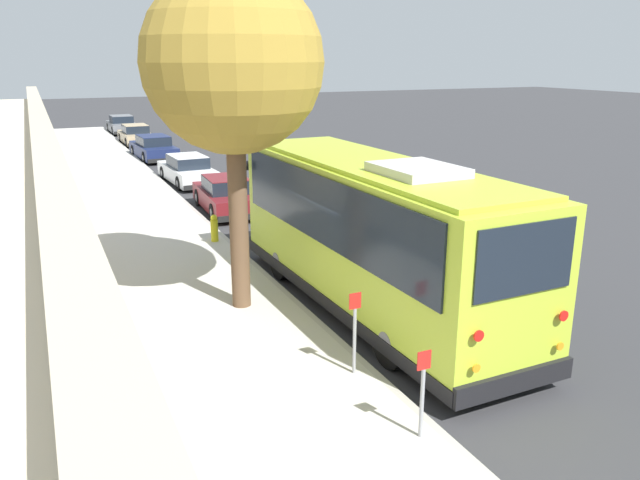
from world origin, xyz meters
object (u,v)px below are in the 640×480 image
(shuttle_bus, at_px, (372,228))
(parked_sedan_gray, at_px, (122,125))
(parked_sedan_maroon, at_px, (226,196))
(street_tree, at_px, (231,50))
(parked_sedan_navy, at_px, (154,148))
(parked_sedan_tan, at_px, (136,135))
(fire_hydrant, at_px, (214,228))
(sign_post_near, at_px, (422,393))
(parked_sedan_white, at_px, (188,170))
(sign_post_far, at_px, (355,332))

(shuttle_bus, xyz_separation_m, parked_sedan_gray, (36.73, 0.47, -1.26))
(parked_sedan_maroon, bearing_deg, street_tree, 168.09)
(street_tree, bearing_deg, parked_sedan_navy, -5.44)
(parked_sedan_gray, bearing_deg, street_tree, 175.56)
(parked_sedan_tan, bearing_deg, fire_hydrant, 175.68)
(parked_sedan_maroon, bearing_deg, parked_sedan_navy, 3.42)
(parked_sedan_navy, bearing_deg, sign_post_near, 174.47)
(street_tree, height_order, sign_post_near, street_tree)
(parked_sedan_white, xyz_separation_m, fire_hydrant, (-9.81, 1.47, -0.03))
(parked_sedan_tan, distance_m, fire_hydrant, 24.03)
(parked_sedan_maroon, bearing_deg, shuttle_bus, -175.50)
(parked_sedan_gray, height_order, sign_post_near, sign_post_near)
(parked_sedan_navy, bearing_deg, parked_sedan_gray, -3.20)
(parked_sedan_gray, xyz_separation_m, fire_hydrant, (-30.60, 1.41, -0.05))
(shuttle_bus, distance_m, parked_sedan_white, 16.00)
(parked_sedan_navy, xyz_separation_m, fire_hydrant, (-17.35, 1.34, -0.06))
(parked_sedan_white, bearing_deg, shuttle_bus, 178.67)
(parked_sedan_tan, bearing_deg, shuttle_bus, 179.93)
(parked_sedan_navy, relative_size, sign_post_near, 3.46)
(sign_post_near, bearing_deg, parked_sedan_maroon, -5.71)
(shuttle_bus, xyz_separation_m, parked_sedan_navy, (23.49, 0.54, -1.25))
(parked_sedan_maroon, height_order, sign_post_near, sign_post_near)
(parked_sedan_maroon, distance_m, fire_hydrant, 4.29)
(shuttle_bus, distance_m, parked_sedan_maroon, 10.23)
(parked_sedan_navy, xyz_separation_m, parked_sedan_gray, (13.25, -0.07, -0.01))
(parked_sedan_tan, bearing_deg, parked_sedan_white, 179.32)
(parked_sedan_maroon, height_order, fire_hydrant, parked_sedan_maroon)
(parked_sedan_white, xyz_separation_m, street_tree, (-14.81, 2.26, 4.97))
(shuttle_bus, bearing_deg, sign_post_near, 157.91)
(parked_sedan_navy, bearing_deg, parked_sedan_white, 178.10)
(shuttle_bus, distance_m, sign_post_near, 5.25)
(sign_post_far, bearing_deg, shuttle_bus, -33.85)
(street_tree, bearing_deg, sign_post_near, -172.04)
(fire_hydrant, bearing_deg, sign_post_far, -179.72)
(parked_sedan_tan, distance_m, sign_post_near, 34.97)
(parked_sedan_white, height_order, parked_sedan_navy, parked_sedan_navy)
(parked_sedan_maroon, xyz_separation_m, sign_post_far, (-12.88, 1.49, 0.32))
(parked_sedan_maroon, bearing_deg, parked_sedan_gray, 2.85)
(parked_sedan_tan, bearing_deg, sign_post_far, 176.65)
(street_tree, relative_size, sign_post_far, 5.10)
(street_tree, distance_m, sign_post_far, 6.10)
(sign_post_near, distance_m, sign_post_far, 2.08)
(parked_sedan_navy, bearing_deg, parked_sedan_maroon, 177.94)
(shuttle_bus, bearing_deg, parked_sedan_gray, -0.48)
(parked_sedan_tan, height_order, street_tree, street_tree)
(shuttle_bus, height_order, sign_post_near, shuttle_bus)
(parked_sedan_gray, distance_m, sign_post_far, 39.50)
(parked_sedan_navy, xyz_separation_m, street_tree, (-22.35, 2.13, 4.94))
(parked_sedan_navy, relative_size, sign_post_far, 3.16)
(parked_sedan_maroon, relative_size, parked_sedan_white, 0.94)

